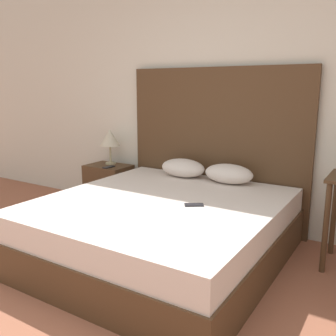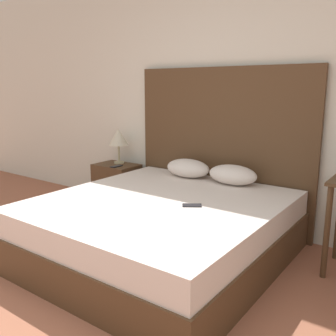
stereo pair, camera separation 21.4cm
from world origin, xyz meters
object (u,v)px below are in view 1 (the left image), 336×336
nightstand (109,187)px  phone_on_nightstand (109,167)px  phone_on_bed (194,205)px  bed (162,229)px  table_lamp (110,138)px

nightstand → phone_on_nightstand: bearing=-46.1°
phone_on_bed → phone_on_nightstand: phone_on_nightstand is taller
bed → nightstand: (-1.28, 0.81, 0.01)m
nightstand → phone_on_nightstand: phone_on_nightstand is taller
bed → table_lamp: bearing=145.9°
phone_on_nightstand → phone_on_bed: bearing=-25.5°
nightstand → phone_on_bed: bearing=-26.9°
bed → phone_on_nightstand: phone_on_nightstand is taller
phone_on_bed → phone_on_nightstand: size_ratio=1.08×
bed → nightstand: bearing=147.7°
bed → phone_on_nightstand: (-1.19, 0.71, 0.27)m
bed → phone_on_nightstand: size_ratio=13.15×
table_lamp → bed: bearing=-34.1°
phone_on_bed → phone_on_nightstand: 1.65m
phone_on_bed → table_lamp: table_lamp is taller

